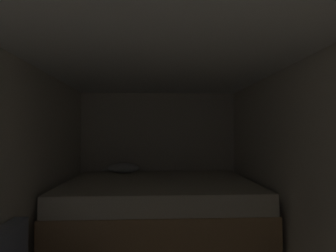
{
  "coord_description": "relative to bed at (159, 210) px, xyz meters",
  "views": [
    {
      "loc": [
        -0.07,
        -0.32,
        1.44
      ],
      "look_at": [
        0.08,
        2.68,
        1.52
      ],
      "focal_mm": 29.52,
      "sensor_mm": 36.0,
      "label": 1
    }
  ],
  "objects": [
    {
      "name": "wall_back",
      "position": [
        0.0,
        1.01,
        0.66
      ],
      "size": [
        2.72,
        0.05,
        2.13
      ],
      "primitive_type": "cube",
      "color": "beige",
      "rests_on": "ground"
    },
    {
      "name": "wall_right",
      "position": [
        1.34,
        -1.47,
        0.66
      ],
      "size": [
        0.05,
        4.92,
        2.13
      ],
      "primitive_type": "cube",
      "color": "beige",
      "rests_on": "ground"
    },
    {
      "name": "ceiling_slab",
      "position": [
        0.0,
        -1.47,
        1.75
      ],
      "size": [
        2.72,
        4.92,
        0.05
      ],
      "primitive_type": "cube",
      "color": "white",
      "rests_on": "wall_left"
    },
    {
      "name": "bed",
      "position": [
        0.0,
        0.0,
        0.0
      ],
      "size": [
        2.5,
        1.88,
        0.96
      ],
      "color": "tan",
      "rests_on": "ground"
    }
  ]
}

